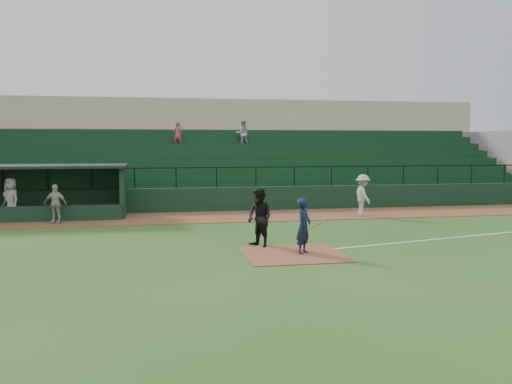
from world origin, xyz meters
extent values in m
plane|color=#2A4F19|center=(0.00, 0.00, 0.00)|extent=(90.00, 90.00, 0.00)
cube|color=brown|center=(0.00, 8.00, 0.01)|extent=(40.00, 4.00, 0.03)
cube|color=brown|center=(0.00, -1.00, 0.01)|extent=(3.00, 3.00, 0.03)
cube|color=white|center=(8.00, 1.20, 0.01)|extent=(17.49, 4.44, 0.01)
cube|color=black|center=(0.00, 10.20, 0.60)|extent=(36.00, 0.35, 1.20)
cylinder|color=black|center=(0.00, 10.20, 2.20)|extent=(36.00, 0.06, 0.06)
cube|color=slate|center=(0.00, 15.10, 1.80)|extent=(36.00, 9.00, 3.60)
cube|color=#0E3418|center=(0.00, 14.60, 2.25)|extent=(34.56, 8.00, 4.05)
cube|color=slate|center=(18.00, 15.15, 2.10)|extent=(0.35, 9.50, 4.20)
cube|color=tan|center=(0.00, 21.60, 3.20)|extent=(38.00, 3.00, 6.40)
cube|color=slate|center=(0.00, 19.60, 3.70)|extent=(36.00, 2.00, 0.20)
imported|color=#A5A5A5|center=(1.45, 16.90, 4.00)|extent=(0.83, 0.64, 1.70)
imported|color=#A43C4C|center=(-2.57, 16.90, 3.93)|extent=(0.57, 0.38, 1.57)
cube|color=black|center=(-9.75, 10.40, 1.15)|extent=(8.50, 0.20, 2.30)
cube|color=black|center=(-5.50, 9.10, 1.15)|extent=(0.20, 2.60, 2.30)
cube|color=black|center=(-9.75, 9.10, 2.36)|extent=(8.90, 3.20, 0.12)
cube|color=olive|center=(-9.75, 10.00, 0.25)|extent=(7.65, 0.40, 0.50)
cube|color=black|center=(-9.75, 7.75, 0.35)|extent=(8.50, 0.12, 0.70)
imported|color=black|center=(0.32, -1.04, 0.86)|extent=(0.71, 0.75, 1.72)
cylinder|color=olive|center=(0.72, -1.24, 0.95)|extent=(0.79, 0.34, 0.35)
imported|color=black|center=(-0.77, 0.37, 0.97)|extent=(1.11, 1.18, 1.93)
imported|color=#A7A29C|center=(5.44, 6.97, 0.99)|extent=(0.75, 1.26, 1.93)
imported|color=#A9A49E|center=(-8.21, 7.19, 0.85)|extent=(1.03, 0.63, 1.64)
imported|color=gray|center=(-10.20, 8.27, 0.97)|extent=(1.08, 1.06, 1.88)
camera|label=1|loc=(-4.26, -17.10, 3.37)|focal=38.71mm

